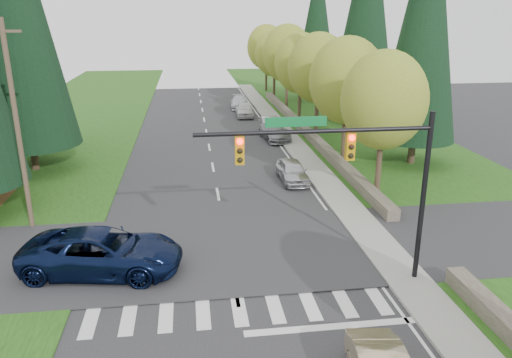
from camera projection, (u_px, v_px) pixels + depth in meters
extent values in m
cube|color=#214312|center=(397.00, 164.00, 35.35)|extent=(14.00, 110.00, 0.06)
cube|color=#214312|center=(11.00, 179.00, 32.02)|extent=(14.00, 110.00, 0.06)
cube|color=#28282B|center=(228.00, 251.00, 22.41)|extent=(120.00, 8.00, 0.10)
cube|color=gray|center=(307.00, 159.00, 36.44)|extent=(1.80, 80.00, 0.13)
cube|color=gray|center=(295.00, 159.00, 36.33)|extent=(0.20, 80.00, 0.13)
cube|color=#4C4438|center=(305.00, 130.00, 44.09)|extent=(0.70, 40.00, 0.70)
cylinder|color=black|center=(423.00, 200.00, 18.97)|extent=(0.20, 0.20, 6.80)
cylinder|color=black|center=(316.00, 131.00, 17.54)|extent=(8.60, 0.16, 0.16)
cube|color=#0C662D|center=(296.00, 122.00, 17.38)|extent=(2.20, 0.04, 0.35)
cube|color=#BF8C0C|center=(350.00, 147.00, 17.89)|extent=(0.32, 0.24, 1.00)
sphere|color=#FF0C05|center=(352.00, 138.00, 17.65)|extent=(0.22, 0.22, 0.22)
cube|color=#BF8C0C|center=(240.00, 150.00, 17.38)|extent=(0.32, 0.24, 1.00)
sphere|color=#FF0C05|center=(240.00, 142.00, 17.14)|extent=(0.22, 0.22, 0.22)
cylinder|color=#473828|center=(18.00, 129.00, 23.38)|extent=(0.24, 0.24, 10.00)
cube|color=#473828|center=(3.00, 31.00, 22.00)|extent=(1.60, 0.10, 0.12)
cylinder|color=#38281C|center=(379.00, 156.00, 28.48)|extent=(0.32, 0.32, 4.76)
ellipsoid|color=olive|center=(384.00, 100.00, 27.46)|extent=(4.80, 4.80, 5.52)
cylinder|color=#38281C|center=(344.00, 128.00, 35.05)|extent=(0.32, 0.32, 4.93)
ellipsoid|color=olive|center=(347.00, 80.00, 34.00)|extent=(5.20, 5.20, 5.98)
cylinder|color=#38281C|center=(317.00, 110.00, 41.59)|extent=(0.32, 0.32, 5.04)
ellipsoid|color=olive|center=(318.00, 68.00, 40.51)|extent=(5.00, 5.00, 5.75)
cylinder|color=#38281C|center=(300.00, 98.00, 48.22)|extent=(0.32, 0.32, 4.82)
ellipsoid|color=olive|center=(301.00, 63.00, 47.19)|extent=(5.00, 5.00, 5.75)
cylinder|color=#38281C|center=(287.00, 86.00, 54.76)|extent=(0.32, 0.32, 5.15)
ellipsoid|color=olive|center=(287.00, 53.00, 53.66)|extent=(5.40, 5.40, 6.21)
cylinder|color=#38281C|center=(274.00, 80.00, 61.39)|extent=(0.32, 0.32, 4.70)
ellipsoid|color=olive|center=(274.00, 54.00, 60.39)|extent=(4.80, 4.80, 5.52)
cylinder|color=#38281C|center=(266.00, 73.00, 67.94)|extent=(0.32, 0.32, 4.98)
ellipsoid|color=olive|center=(266.00, 47.00, 66.88)|extent=(5.20, 5.20, 5.98)
cylinder|color=#38281C|center=(34.00, 156.00, 33.73)|extent=(0.50, 0.50, 2.00)
cylinder|color=#38281C|center=(29.00, 136.00, 39.11)|extent=(0.50, 0.50, 2.00)
cone|color=black|center=(11.00, 11.00, 36.18)|extent=(5.78, 5.78, 17.00)
cylinder|color=#38281C|center=(412.00, 150.00, 35.17)|extent=(0.50, 0.50, 2.00)
cone|color=black|center=(425.00, 19.00, 32.40)|extent=(5.44, 5.44, 16.00)
cylinder|color=#38281C|center=(360.00, 113.00, 48.47)|extent=(0.50, 0.50, 2.00)
cone|color=black|center=(367.00, 6.00, 45.38)|extent=(6.12, 6.12, 18.00)
cylinder|color=#38281C|center=(315.00, 92.00, 61.50)|extent=(0.50, 0.50, 2.00)
cone|color=black|center=(317.00, 21.00, 58.89)|extent=(5.10, 5.10, 15.00)
imported|color=black|center=(103.00, 252.00, 20.33)|extent=(6.85, 3.99, 1.79)
imported|color=#B6B6BB|center=(292.00, 171.00, 31.50)|extent=(1.70, 4.03, 1.36)
imported|color=gray|center=(275.00, 132.00, 42.00)|extent=(2.36, 4.89, 1.37)
imported|color=#A2A3A7|center=(270.00, 126.00, 44.01)|extent=(1.72, 4.49, 1.46)
imported|color=silver|center=(244.00, 110.00, 51.41)|extent=(1.89, 4.31, 1.44)
imported|color=silver|center=(239.00, 102.00, 56.08)|extent=(2.25, 4.68, 1.32)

